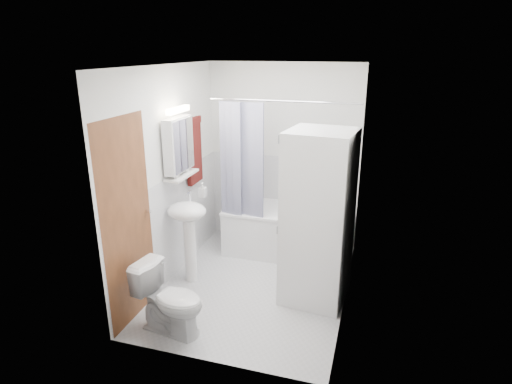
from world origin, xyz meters
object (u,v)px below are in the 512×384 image
(bathtub, at_px, (286,229))
(sink, at_px, (188,224))
(toilet, at_px, (170,300))
(washer_dryer, at_px, (318,218))

(bathtub, relative_size, sink, 1.49)
(bathtub, bearing_deg, toilet, -109.11)
(bathtub, distance_m, washer_dryer, 1.23)
(bathtub, relative_size, toilet, 2.30)
(bathtub, height_order, washer_dryer, washer_dryer)
(washer_dryer, bearing_deg, sink, -171.08)
(bathtub, height_order, toilet, toilet)
(sink, distance_m, washer_dryer, 1.45)
(sink, bearing_deg, washer_dryer, 2.39)
(bathtub, bearing_deg, sink, -131.73)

